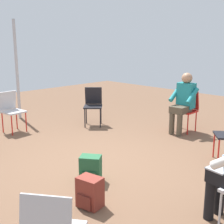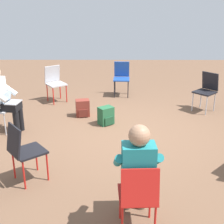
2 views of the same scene
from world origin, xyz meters
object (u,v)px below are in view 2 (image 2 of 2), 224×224
object	(u,v)px
chair_southeast	(207,89)
backpack_near_laptop_user	(106,117)
chair_east	(122,76)
backpack_by_empty_chair	(83,109)
chair_northwest	(23,149)
person_with_laptop	(2,96)
person_in_teal	(137,169)
chair_west	(138,194)
chair_northeast	(55,81)

from	to	relation	value
chair_southeast	backpack_near_laptop_user	distance (m)	2.36
backpack_near_laptop_user	chair_east	bearing A→B (deg)	-10.36
backpack_near_laptop_user	backpack_by_empty_chair	bearing A→B (deg)	48.46
backpack_near_laptop_user	chair_northwest	bearing A→B (deg)	152.63
person_with_laptop	person_in_teal	world-z (taller)	same
chair_northwest	person_with_laptop	distance (m)	1.89
chair_west	chair_northeast	xyz separation A→B (m)	(4.50, 1.66, 0.00)
person_with_laptop	chair_northwest	bearing A→B (deg)	34.36
chair_east	backpack_near_laptop_user	xyz separation A→B (m)	(-1.95, 0.36, -0.34)
chair_west	backpack_by_empty_chair	world-z (taller)	chair_west
chair_east	backpack_near_laptop_user	size ratio (longest dim) A/B	2.36
backpack_near_laptop_user	chair_southeast	bearing A→B (deg)	-69.78
chair_northwest	person_in_teal	size ratio (longest dim) A/B	0.69
chair_east	chair_northeast	bearing A→B (deg)	19.95
chair_west	chair_southeast	bearing A→B (deg)	62.69
chair_east	backpack_by_empty_chair	size ratio (longest dim) A/B	2.36
chair_west	chair_east	size ratio (longest dim) A/B	1.00
chair_northwest	person_in_teal	world-z (taller)	person_in_teal
backpack_near_laptop_user	person_in_teal	bearing A→B (deg)	-172.10
chair_southeast	chair_northwest	distance (m)	4.31
person_with_laptop	backpack_near_laptop_user	world-z (taller)	person_with_laptop
chair_southeast	person_with_laptop	distance (m)	4.23
chair_southeast	person_with_laptop	size ratio (longest dim) A/B	0.69
backpack_by_empty_chair	chair_northwest	bearing A→B (deg)	167.45
person_with_laptop	backpack_near_laptop_user	size ratio (longest dim) A/B	3.44
chair_northeast	backpack_by_empty_chair	world-z (taller)	chair_northeast
chair_west	person_in_teal	bearing A→B (deg)	90.00
chair_northwest	chair_west	bearing A→B (deg)	16.64
chair_southeast	chair_west	size ratio (longest dim) A/B	1.00
person_in_teal	backpack_near_laptop_user	size ratio (longest dim) A/B	3.44
person_in_teal	backpack_by_empty_chair	bearing A→B (deg)	102.75
chair_southeast	backpack_near_laptop_user	size ratio (longest dim) A/B	2.36
person_with_laptop	chair_east	bearing A→B (deg)	144.23
chair_southeast	chair_northeast	bearing A→B (deg)	35.31
backpack_by_empty_chair	chair_west	bearing A→B (deg)	-165.39
backpack_by_empty_chair	chair_east	bearing A→B (deg)	-29.75
chair_southeast	person_in_teal	xyz separation A→B (m)	(-3.68, 1.79, 0.20)
chair_southeast	person_in_teal	bearing A→B (deg)	110.07
chair_northeast	person_with_laptop	xyz separation A→B (m)	(-1.81, 0.62, 0.20)
person_in_teal	backpack_near_laptop_user	world-z (taller)	person_in_teal
chair_west	backpack_near_laptop_user	xyz separation A→B (m)	(3.04, 0.41, -0.34)
chair_northeast	person_with_laptop	distance (m)	1.92
chair_west	chair_east	distance (m)	4.99
person_in_teal	backpack_by_empty_chair	size ratio (longest dim) A/B	3.44
chair_west	person_in_teal	size ratio (longest dim) A/B	0.69
chair_northwest	backpack_near_laptop_user	xyz separation A→B (m)	(2.04, -1.05, -0.34)
chair_southeast	backpack_by_empty_chair	size ratio (longest dim) A/B	2.36
person_with_laptop	backpack_by_empty_chair	world-z (taller)	person_with_laptop
chair_east	backpack_near_laptop_user	world-z (taller)	chair_east
chair_east	person_in_teal	bearing A→B (deg)	93.48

